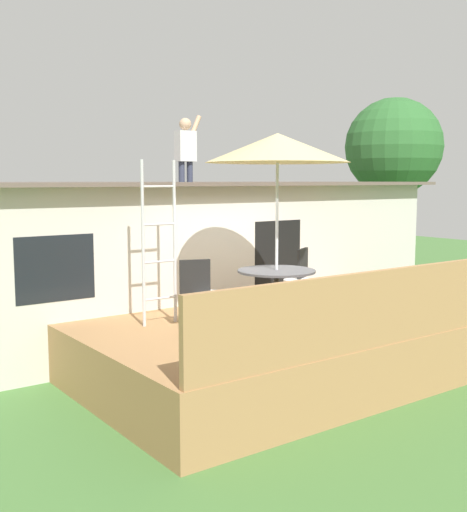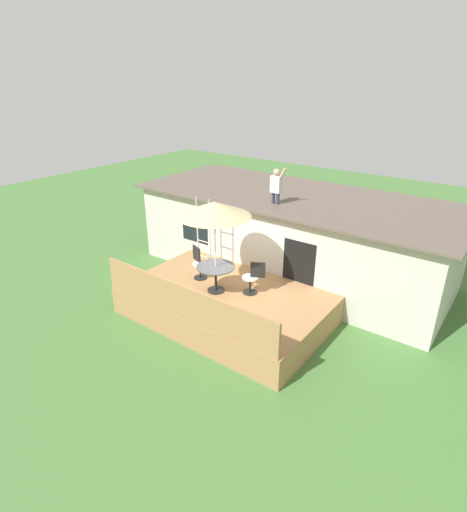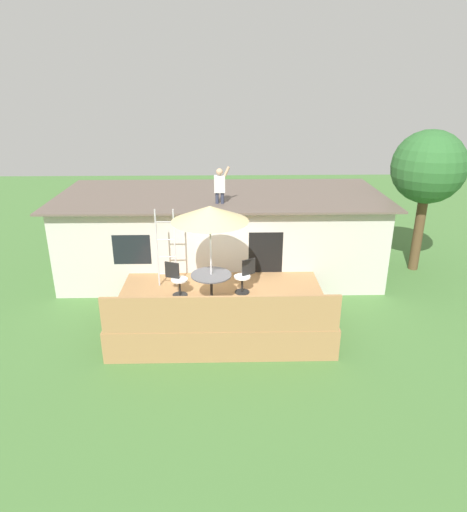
{
  "view_description": "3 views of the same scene",
  "coord_description": "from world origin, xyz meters",
  "views": [
    {
      "loc": [
        -5.6,
        -6.56,
        2.73
      ],
      "look_at": [
        -0.22,
        0.8,
        1.63
      ],
      "focal_mm": 44.07,
      "sensor_mm": 36.0,
      "label": 1
    },
    {
      "loc": [
        6.07,
        -7.88,
        6.28
      ],
      "look_at": [
        -0.37,
        0.75,
        1.47
      ],
      "focal_mm": 28.71,
      "sensor_mm": 36.0,
      "label": 2
    },
    {
      "loc": [
        0.07,
        -10.71,
        6.19
      ],
      "look_at": [
        0.33,
        0.62,
        1.71
      ],
      "focal_mm": 31.64,
      "sensor_mm": 36.0,
      "label": 3
    }
  ],
  "objects": [
    {
      "name": "house",
      "position": [
        0.0,
        3.6,
        1.36
      ],
      "size": [
        10.5,
        4.5,
        2.7
      ],
      "color": "beige",
      "rests_on": "ground"
    },
    {
      "name": "backyard_tree",
      "position": [
        6.67,
        3.62,
        3.5
      ],
      "size": [
        2.35,
        2.35,
        4.72
      ],
      "color": "brown",
      "rests_on": "ground"
    },
    {
      "name": "patio_umbrella",
      "position": [
        -0.25,
        -0.21,
        3.15
      ],
      "size": [
        1.9,
        1.9,
        2.54
      ],
      "color": "silver",
      "rests_on": "deck"
    },
    {
      "name": "deck",
      "position": [
        0.0,
        0.0,
        0.4
      ],
      "size": [
        5.49,
        3.64,
        0.8
      ],
      "primitive_type": "cube",
      "color": "#A87A4C",
      "rests_on": "ground"
    },
    {
      "name": "patio_chair_left",
      "position": [
        -1.17,
        0.14,
        1.26
      ],
      "size": [
        0.6,
        0.44,
        0.92
      ],
      "rotation": [
        0.0,
        0.0,
        -0.37
      ],
      "color": "black",
      "rests_on": "deck"
    },
    {
      "name": "deck_railing",
      "position": [
        0.0,
        -1.77,
        1.25
      ],
      "size": [
        5.39,
        0.08,
        0.9
      ],
      "primitive_type": "cube",
      "color": "#A87A4C",
      "rests_on": "deck"
    },
    {
      "name": "ground_plane",
      "position": [
        0.0,
        0.0,
        0.0
      ],
      "size": [
        40.0,
        40.0,
        0.0
      ],
      "primitive_type": "plane",
      "color": "#477538"
    },
    {
      "name": "patio_table",
      "position": [
        -0.25,
        -0.21,
        1.39
      ],
      "size": [
        1.04,
        1.04,
        0.74
      ],
      "color": "black",
      "rests_on": "deck"
    },
    {
      "name": "person_figure",
      "position": [
        -0.02,
        2.41,
        3.31
      ],
      "size": [
        0.47,
        0.2,
        1.11
      ],
      "color": "#33384C",
      "rests_on": "house"
    },
    {
      "name": "step_ladder",
      "position": [
        -1.49,
        0.75,
        1.9
      ],
      "size": [
        0.52,
        0.04,
        2.2
      ],
      "color": "silver",
      "rests_on": "deck"
    },
    {
      "name": "patio_chair_right",
      "position": [
        0.62,
        0.29,
        1.26
      ],
      "size": [
        0.58,
        0.44,
        0.92
      ],
      "rotation": [
        0.0,
        0.0,
        -2.62
      ],
      "color": "black",
      "rests_on": "deck"
    }
  ]
}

